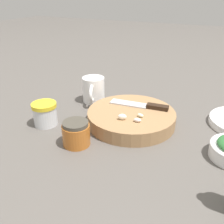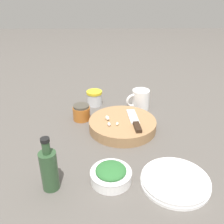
% 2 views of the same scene
% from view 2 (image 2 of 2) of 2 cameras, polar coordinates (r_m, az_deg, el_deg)
% --- Properties ---
extents(ground_plane, '(5.00, 5.00, 0.00)m').
position_cam_2_polar(ground_plane, '(1.01, -1.39, -3.51)').
color(ground_plane, '#56514C').
extents(cutting_board, '(0.26, 0.26, 0.04)m').
position_cam_2_polar(cutting_board, '(0.99, 2.41, -2.92)').
color(cutting_board, '#9E754C').
rests_on(cutting_board, ground_plane).
extents(chef_knife, '(0.18, 0.04, 0.01)m').
position_cam_2_polar(chef_knife, '(0.96, 5.26, -2.14)').
color(chef_knife, black).
rests_on(chef_knife, cutting_board).
extents(garlic_cloves, '(0.07, 0.06, 0.02)m').
position_cam_2_polar(garlic_cloves, '(0.96, -0.52, -2.00)').
color(garlic_cloves, silver).
rests_on(garlic_cloves, cutting_board).
extents(herb_bowl, '(0.12, 0.12, 0.05)m').
position_cam_2_polar(herb_bowl, '(0.74, -0.24, -14.02)').
color(herb_bowl, white).
rests_on(herb_bowl, ground_plane).
extents(spice_jar, '(0.07, 0.07, 0.07)m').
position_cam_2_polar(spice_jar, '(1.18, -4.04, 3.23)').
color(spice_jar, silver).
rests_on(spice_jar, ground_plane).
extents(coffee_mug, '(0.08, 0.11, 0.09)m').
position_cam_2_polar(coffee_mug, '(1.15, 6.42, 2.85)').
color(coffee_mug, white).
rests_on(coffee_mug, ground_plane).
extents(plate_stack, '(0.20, 0.20, 0.02)m').
position_cam_2_polar(plate_stack, '(0.77, 14.23, -15.06)').
color(plate_stack, white).
rests_on(plate_stack, ground_plane).
extents(honey_jar, '(0.07, 0.07, 0.07)m').
position_cam_2_polar(honey_jar, '(1.06, -6.99, -0.10)').
color(honey_jar, '#B26023').
rests_on(honey_jar, ground_plane).
extents(oil_bottle, '(0.05, 0.05, 0.17)m').
position_cam_2_polar(oil_bottle, '(0.72, -14.18, -12.51)').
color(oil_bottle, '#2D4C2D').
rests_on(oil_bottle, ground_plane).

